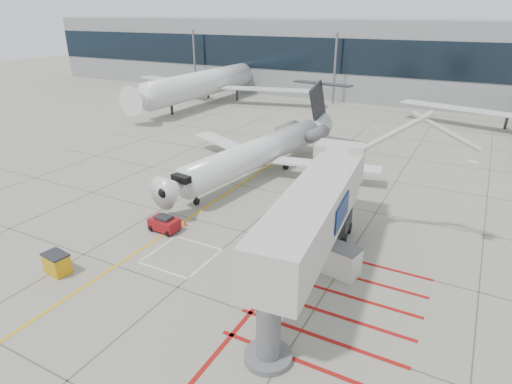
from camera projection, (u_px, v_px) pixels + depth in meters
The scene contains 12 objects.
ground_plane at pixel (214, 256), 28.92m from camera, with size 260.00×260.00×0.00m, color gray.
regional_jet at pixel (245, 142), 40.30m from camera, with size 23.56×29.70×7.78m, color silver, non-canonical shape.
jet_bridge at pixel (311, 224), 24.64m from camera, with size 9.46×19.96×7.99m, color beige, non-canonical shape.
pushback_tug at pixel (164, 223), 32.07m from camera, with size 2.17×1.36×1.27m, color maroon, non-canonical shape.
spill_bin at pixel (57, 263), 26.87m from camera, with size 1.58×1.05×1.37m, color #D1930B, non-canonical shape.
baggage_cart at pixel (313, 228), 31.34m from camera, with size 2.07×1.31×1.31m, color #5B5B60, non-canonical shape.
ground_power_unit at pixel (340, 260), 26.72m from camera, with size 2.40×1.40×1.90m, color silver, non-canonical shape.
cone_nose at pixel (185, 223), 33.01m from camera, with size 0.31×0.31×0.43m, color #E5470C.
cone_side at pixel (259, 222), 32.99m from camera, with size 0.40×0.40×0.56m, color #F4420C.
terminal_building at pixel (467, 60), 78.70m from camera, with size 180.00×28.00×14.00m, color gray.
terminal_glass_band at pixel (462, 62), 66.90m from camera, with size 180.00×0.10×6.00m, color black.
bg_aircraft_b at pixel (215, 65), 76.68m from camera, with size 38.80×43.11×12.93m, color silver, non-canonical shape.
Camera 1 is at (14.25, -20.65, 15.28)m, focal length 30.00 mm.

